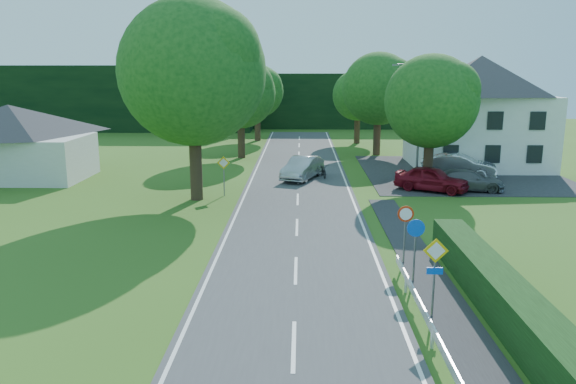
{
  "coord_description": "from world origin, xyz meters",
  "views": [
    {
      "loc": [
        0.17,
        -8.4,
        7.62
      ],
      "look_at": [
        -0.47,
        19.41,
        1.49
      ],
      "focal_mm": 35.0,
      "sensor_mm": 36.0,
      "label": 1
    }
  ],
  "objects_px": {
    "parked_car_silver_a": "(458,166)",
    "parasol": "(445,165)",
    "motorcycle": "(323,170)",
    "parked_car_silver_b": "(502,161)",
    "moving_car": "(303,168)",
    "parked_car_grey": "(467,180)",
    "streetlight": "(417,116)",
    "parked_car_red": "(432,179)"
  },
  "relations": [
    {
      "from": "moving_car",
      "to": "parked_car_red",
      "type": "bearing_deg",
      "value": -4.45
    },
    {
      "from": "streetlight",
      "to": "parked_car_silver_a",
      "type": "relative_size",
      "value": 1.54
    },
    {
      "from": "motorcycle",
      "to": "parked_car_grey",
      "type": "height_order",
      "value": "parked_car_grey"
    },
    {
      "from": "parked_car_silver_a",
      "to": "parasol",
      "type": "xyz_separation_m",
      "value": [
        -1.02,
        -0.27,
        0.07
      ]
    },
    {
      "from": "motorcycle",
      "to": "parked_car_red",
      "type": "bearing_deg",
      "value": -41.56
    },
    {
      "from": "parasol",
      "to": "parked_car_grey",
      "type": "bearing_deg",
      "value": -83.59
    },
    {
      "from": "parked_car_silver_a",
      "to": "parked_car_silver_b",
      "type": "xyz_separation_m",
      "value": [
        4.14,
        3.0,
        -0.15
      ]
    },
    {
      "from": "parked_car_red",
      "to": "parked_car_silver_b",
      "type": "height_order",
      "value": "parked_car_red"
    },
    {
      "from": "streetlight",
      "to": "parked_car_red",
      "type": "relative_size",
      "value": 1.74
    },
    {
      "from": "parked_car_silver_a",
      "to": "parked_car_silver_b",
      "type": "height_order",
      "value": "parked_car_silver_a"
    },
    {
      "from": "streetlight",
      "to": "parked_car_silver_b",
      "type": "xyz_separation_m",
      "value": [
        7.41,
        4.0,
        -3.72
      ]
    },
    {
      "from": "moving_car",
      "to": "parasol",
      "type": "relative_size",
      "value": 2.3
    },
    {
      "from": "moving_car",
      "to": "parked_car_grey",
      "type": "distance_m",
      "value": 11.05
    },
    {
      "from": "streetlight",
      "to": "parked_car_silver_a",
      "type": "height_order",
      "value": "streetlight"
    },
    {
      "from": "parked_car_red",
      "to": "parked_car_silver_a",
      "type": "relative_size",
      "value": 0.88
    },
    {
      "from": "parked_car_silver_a",
      "to": "parasol",
      "type": "height_order",
      "value": "parasol"
    },
    {
      "from": "motorcycle",
      "to": "parked_car_silver_b",
      "type": "xyz_separation_m",
      "value": [
        13.69,
        3.0,
        0.22
      ]
    },
    {
      "from": "moving_car",
      "to": "parked_car_silver_b",
      "type": "distance_m",
      "value": 15.62
    },
    {
      "from": "parked_car_red",
      "to": "streetlight",
      "type": "bearing_deg",
      "value": 35.62
    },
    {
      "from": "motorcycle",
      "to": "parked_car_silver_a",
      "type": "distance_m",
      "value": 9.55
    },
    {
      "from": "motorcycle",
      "to": "parasol",
      "type": "distance_m",
      "value": 8.54
    },
    {
      "from": "streetlight",
      "to": "parked_car_red",
      "type": "xyz_separation_m",
      "value": [
        0.38,
        -3.5,
        -3.64
      ]
    },
    {
      "from": "parked_car_silver_a",
      "to": "parasol",
      "type": "bearing_deg",
      "value": 121.0
    },
    {
      "from": "streetlight",
      "to": "moving_car",
      "type": "bearing_deg",
      "value": 177.71
    },
    {
      "from": "parked_car_grey",
      "to": "motorcycle",
      "type": "bearing_deg",
      "value": 73.11
    },
    {
      "from": "streetlight",
      "to": "parked_car_red",
      "type": "height_order",
      "value": "streetlight"
    },
    {
      "from": "motorcycle",
      "to": "parasol",
      "type": "relative_size",
      "value": 0.91
    },
    {
      "from": "moving_car",
      "to": "parked_car_red",
      "type": "xyz_separation_m",
      "value": [
        8.14,
        -3.81,
        0.0
      ]
    },
    {
      "from": "moving_car",
      "to": "parked_car_silver_b",
      "type": "xyz_separation_m",
      "value": [
        15.17,
        3.69,
        -0.07
      ]
    },
    {
      "from": "streetlight",
      "to": "motorcycle",
      "type": "height_order",
      "value": "streetlight"
    },
    {
      "from": "parked_car_red",
      "to": "parked_car_silver_a",
      "type": "bearing_deg",
      "value": -3.28
    },
    {
      "from": "parked_car_silver_a",
      "to": "parasol",
      "type": "distance_m",
      "value": 1.06
    },
    {
      "from": "streetlight",
      "to": "parasol",
      "type": "relative_size",
      "value": 3.9
    },
    {
      "from": "moving_car",
      "to": "motorcycle",
      "type": "distance_m",
      "value": 1.67
    },
    {
      "from": "parked_car_grey",
      "to": "moving_car",
      "type": "bearing_deg",
      "value": 79.66
    },
    {
      "from": "streetlight",
      "to": "parasol",
      "type": "xyz_separation_m",
      "value": [
        2.25,
        0.73,
        -3.5
      ]
    },
    {
      "from": "parasol",
      "to": "parked_car_silver_b",
      "type": "bearing_deg",
      "value": 32.33
    },
    {
      "from": "streetlight",
      "to": "parasol",
      "type": "bearing_deg",
      "value": 18.02
    },
    {
      "from": "streetlight",
      "to": "parked_car_silver_a",
      "type": "distance_m",
      "value": 4.94
    },
    {
      "from": "parked_car_silver_a",
      "to": "parked_car_grey",
      "type": "distance_m",
      "value": 4.31
    },
    {
      "from": "moving_car",
      "to": "parked_car_grey",
      "type": "relative_size",
      "value": 1.05
    },
    {
      "from": "moving_car",
      "to": "motorcycle",
      "type": "xyz_separation_m",
      "value": [
        1.49,
        0.69,
        -0.29
      ]
    }
  ]
}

